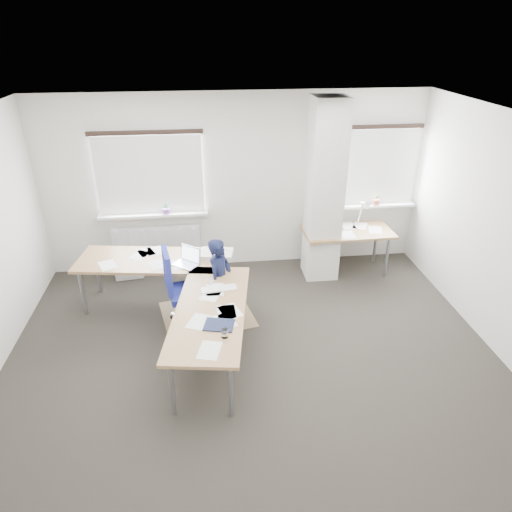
{
  "coord_description": "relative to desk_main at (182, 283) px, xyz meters",
  "views": [
    {
      "loc": [
        -0.48,
        -4.4,
        3.67
      ],
      "look_at": [
        0.14,
        0.9,
        0.93
      ],
      "focal_mm": 32.0,
      "sensor_mm": 36.0,
      "label": 1
    }
  ],
  "objects": [
    {
      "name": "ground",
      "position": [
        0.84,
        -0.7,
        -0.69
      ],
      "size": [
        6.0,
        6.0,
        0.0
      ],
      "primitive_type": "plane",
      "color": "#292521",
      "rests_on": "ground"
    },
    {
      "name": "room_shell",
      "position": [
        1.02,
        -0.25,
        1.05
      ],
      "size": [
        6.04,
        5.04,
        2.82
      ],
      "color": "beige",
      "rests_on": "ground"
    },
    {
      "name": "floor_mat",
      "position": [
        0.3,
        0.28,
        -0.69
      ],
      "size": [
        1.39,
        1.25,
        0.01
      ],
      "primitive_type": "cube",
      "rotation": [
        0.0,
        0.0,
        0.21
      ],
      "color": "olive",
      "rests_on": "ground"
    },
    {
      "name": "white_crate",
      "position": [
        -0.92,
        1.55,
        -0.56
      ],
      "size": [
        0.48,
        0.36,
        0.27
      ],
      "primitive_type": "cube",
      "rotation": [
        0.0,
        0.0,
        0.12
      ],
      "color": "white",
      "rests_on": "ground"
    },
    {
      "name": "desk_main",
      "position": [
        0.0,
        0.0,
        0.0
      ],
      "size": [
        2.4,
        2.93,
        0.96
      ],
      "rotation": [
        0.0,
        0.0,
        -0.15
      ],
      "color": "olive",
      "rests_on": "ground"
    },
    {
      "name": "desk_side",
      "position": [
        2.58,
        1.29,
        -0.01
      ],
      "size": [
        1.41,
        0.72,
        1.22
      ],
      "rotation": [
        0.0,
        0.0,
        0.02
      ],
      "color": "olive",
      "rests_on": "ground"
    },
    {
      "name": "task_chair",
      "position": [
        0.03,
        0.09,
        -0.38
      ],
      "size": [
        0.62,
        0.61,
        1.13
      ],
      "rotation": [
        0.0,
        0.0,
        0.18
      ],
      "color": "navy",
      "rests_on": "ground"
    },
    {
      "name": "person",
      "position": [
        0.5,
        0.13,
        -0.08
      ],
      "size": [
        0.47,
        0.53,
        1.22
      ],
      "primitive_type": "imported",
      "rotation": [
        0.0,
        0.0,
        1.06
      ],
      "color": "black",
      "rests_on": "ground"
    }
  ]
}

